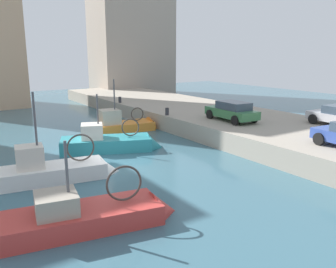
% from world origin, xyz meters
% --- Properties ---
extents(water_surface, '(80.00, 80.00, 0.00)m').
position_xyz_m(water_surface, '(0.00, 0.00, 0.00)').
color(water_surface, '#386070').
rests_on(water_surface, ground).
extents(quay_wall, '(9.00, 56.00, 1.20)m').
position_xyz_m(quay_wall, '(11.50, 0.00, 0.60)').
color(quay_wall, '#9E9384').
rests_on(quay_wall, ground).
extents(fishing_boat_red, '(6.38, 2.89, 3.97)m').
position_xyz_m(fishing_boat_red, '(-3.20, -5.29, 0.11)').
color(fishing_boat_red, '#BC3833').
rests_on(fishing_boat_red, ground).
extents(fishing_boat_orange, '(5.84, 2.68, 4.83)m').
position_xyz_m(fishing_boat_orange, '(4.65, 7.72, 0.17)').
color(fishing_boat_orange, orange).
rests_on(fishing_boat_orange, ground).
extents(fishing_boat_white, '(5.82, 2.59, 4.95)m').
position_xyz_m(fishing_boat_white, '(-2.76, -0.05, 0.14)').
color(fishing_boat_white, white).
rests_on(fishing_boat_white, ground).
extents(fishing_boat_teal, '(6.43, 4.08, 4.36)m').
position_xyz_m(fishing_boat_teal, '(1.52, 3.30, 0.11)').
color(fishing_boat_teal, teal).
rests_on(fishing_boat_teal, ground).
extents(parked_car_green, '(2.05, 4.09, 1.35)m').
position_xyz_m(parked_car_green, '(9.85, 1.65, 1.89)').
color(parked_car_green, '#387547').
rests_on(parked_car_green, quay_wall).
extents(mooring_bollard_south, '(0.28, 0.28, 0.55)m').
position_xyz_m(mooring_bollard_south, '(7.35, 6.00, 1.48)').
color(mooring_bollard_south, '#2D2D33').
rests_on(mooring_bollard_south, quay_wall).
extents(mooring_bollard_mid, '(0.28, 0.28, 0.55)m').
position_xyz_m(mooring_bollard_mid, '(7.35, 14.00, 1.48)').
color(mooring_bollard_mid, '#2D2D33').
rests_on(mooring_bollard_mid, quay_wall).
extents(waterfront_building_west_mid, '(10.77, 6.64, 23.71)m').
position_xyz_m(waterfront_building_west_mid, '(16.40, 28.42, 11.87)').
color(waterfront_building_west_mid, '#A39384').
rests_on(waterfront_building_west_mid, ground).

